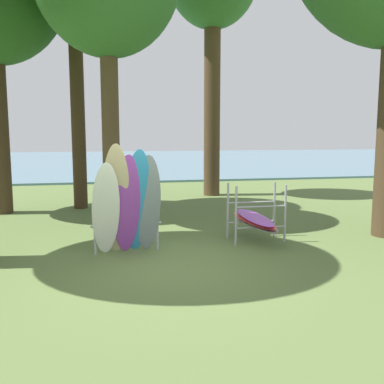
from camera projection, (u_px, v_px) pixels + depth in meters
ground_plane at (167, 265)px, 7.73m from camera, size 80.00×80.00×0.00m
lake_water at (114, 160)px, 37.96m from camera, size 80.00×36.00×0.10m
leaning_board_pile at (127, 204)px, 8.26m from camera, size 1.40×0.82×2.16m
board_storage_rack at (254, 219)px, 9.49m from camera, size 1.15×2.12×1.25m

